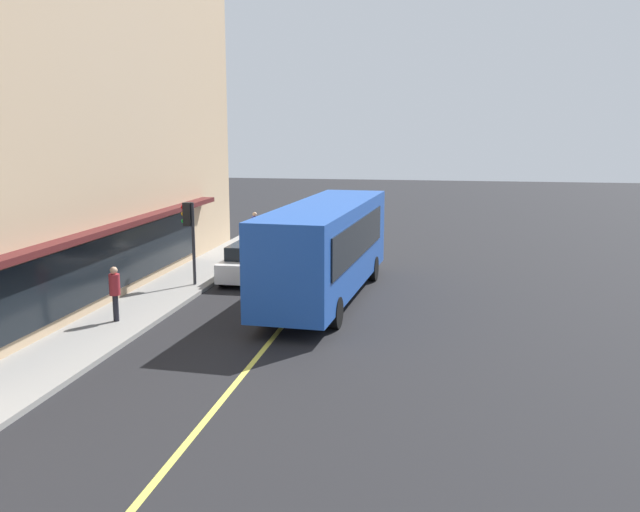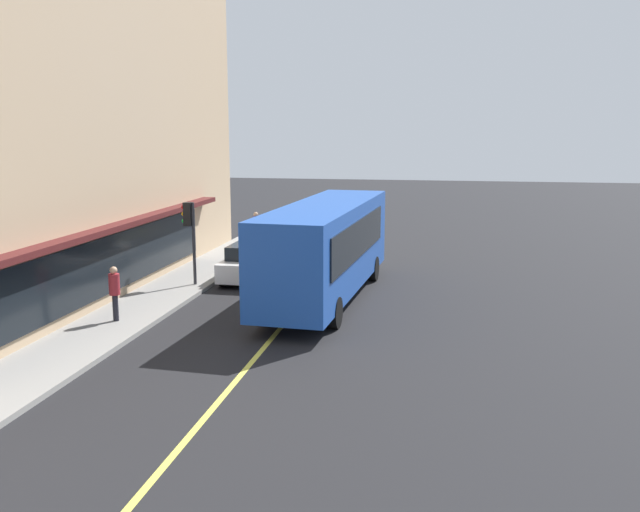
% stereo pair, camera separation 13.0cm
% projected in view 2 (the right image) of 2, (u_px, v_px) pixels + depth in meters
% --- Properties ---
extents(ground, '(120.00, 120.00, 0.00)m').
position_uv_depth(ground, '(299.00, 307.00, 24.22)').
color(ground, black).
extents(sidewalk, '(80.00, 2.49, 0.15)m').
position_uv_depth(sidewalk, '(158.00, 298.00, 25.14)').
color(sidewalk, gray).
rests_on(sidewalk, ground).
extents(lane_centre_stripe, '(36.00, 0.16, 0.01)m').
position_uv_depth(lane_centre_stripe, '(299.00, 307.00, 24.22)').
color(lane_centre_stripe, '#D8D14C').
rests_on(lane_centre_stripe, ground).
extents(bus, '(11.27, 3.21, 3.50)m').
position_uv_depth(bus, '(327.00, 246.00, 24.92)').
color(bus, '#1E4CAD').
rests_on(bus, ground).
extents(traffic_light, '(0.30, 0.52, 3.20)m').
position_uv_depth(traffic_light, '(189.00, 223.00, 26.61)').
color(traffic_light, '#2D2D33').
rests_on(traffic_light, sidewalk).
extents(car_white, '(4.32, 1.91, 1.52)m').
position_uv_depth(car_white, '(253.00, 262.00, 28.44)').
color(car_white, white).
rests_on(car_white, ground).
extents(pedestrian_mid_block, '(0.34, 0.34, 1.75)m').
position_uv_depth(pedestrian_mid_block, '(114.00, 288.00, 21.72)').
color(pedestrian_mid_block, black).
rests_on(pedestrian_mid_block, sidewalk).
extents(pedestrian_waiting, '(0.34, 0.34, 1.72)m').
position_uv_depth(pedestrian_waiting, '(256.00, 225.00, 35.80)').
color(pedestrian_waiting, black).
rests_on(pedestrian_waiting, sidewalk).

